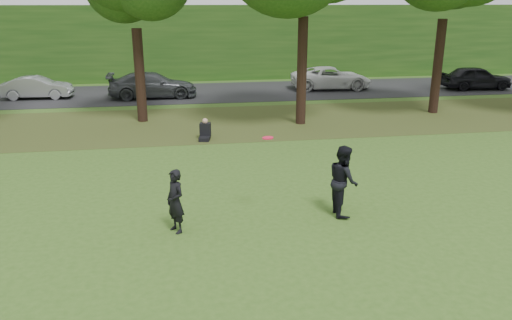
{
  "coord_description": "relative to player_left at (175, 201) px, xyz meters",
  "views": [
    {
      "loc": [
        -1.48,
        -8.89,
        5.21
      ],
      "look_at": [
        0.5,
        3.23,
        1.3
      ],
      "focal_mm": 35.0,
      "sensor_mm": 36.0,
      "label": 1
    }
  ],
  "objects": [
    {
      "name": "ground",
      "position": [
        1.6,
        -2.05,
        -0.77
      ],
      "size": [
        120.0,
        120.0,
        0.0
      ],
      "primitive_type": "plane",
      "color": "#33551A",
      "rests_on": "ground"
    },
    {
      "name": "leaf_litter",
      "position": [
        1.6,
        10.95,
        -0.76
      ],
      "size": [
        60.0,
        7.0,
        0.01
      ],
      "primitive_type": "cube",
      "color": "#463C19",
      "rests_on": "ground"
    },
    {
      "name": "street",
      "position": [
        1.6,
        18.95,
        -0.76
      ],
      "size": [
        70.0,
        7.0,
        0.02
      ],
      "primitive_type": "cube",
      "color": "black",
      "rests_on": "ground"
    },
    {
      "name": "far_hedge",
      "position": [
        1.6,
        24.95,
        1.73
      ],
      "size": [
        70.0,
        3.0,
        5.0
      ],
      "primitive_type": "cube",
      "color": "#1C4614",
      "rests_on": "ground"
    },
    {
      "name": "player_left",
      "position": [
        0.0,
        0.0,
        0.0
      ],
      "size": [
        0.61,
        0.67,
        1.54
      ],
      "primitive_type": "imported",
      "rotation": [
        0.0,
        0.0,
        -1.02
      ],
      "color": "black",
      "rests_on": "ground"
    },
    {
      "name": "player_right",
      "position": [
        4.2,
        0.37,
        0.14
      ],
      "size": [
        0.72,
        0.91,
        1.82
      ],
      "primitive_type": "imported",
      "rotation": [
        0.0,
        0.0,
        1.53
      ],
      "color": "black",
      "rests_on": "ground"
    },
    {
      "name": "parked_cars",
      "position": [
        1.87,
        18.09,
        -0.06
      ],
      "size": [
        41.17,
        3.76,
        1.42
      ],
      "color": "black",
      "rests_on": "street"
    },
    {
      "name": "frisbee",
      "position": [
        2.28,
        0.53,
        1.29
      ],
      "size": [
        0.35,
        0.35,
        0.04
      ],
      "color": "#F0143F",
      "rests_on": "ground"
    },
    {
      "name": "seated_person",
      "position": [
        1.21,
        8.25,
        -0.46
      ],
      "size": [
        0.55,
        0.8,
        0.83
      ],
      "rotation": [
        0.0,
        0.0,
        -0.2
      ],
      "color": "black",
      "rests_on": "ground"
    }
  ]
}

